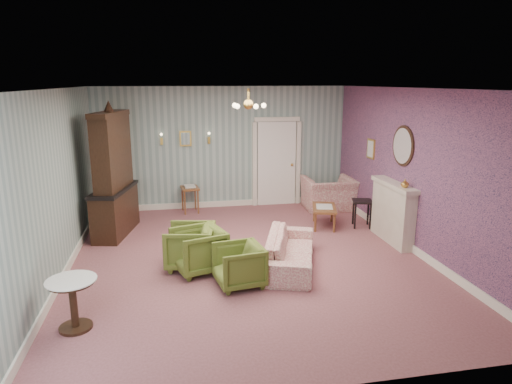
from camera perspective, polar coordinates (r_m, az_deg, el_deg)
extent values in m
plane|color=#92545A|center=(7.97, -0.88, -8.45)|extent=(7.00, 7.00, 0.00)
plane|color=white|center=(7.38, -0.97, 12.89)|extent=(7.00, 7.00, 0.00)
plane|color=gray|center=(10.95, -4.10, 5.54)|extent=(6.00, 0.00, 6.00)
plane|color=gray|center=(4.27, 7.28, -7.86)|extent=(6.00, 0.00, 6.00)
plane|color=gray|center=(7.63, -23.70, 0.77)|extent=(0.00, 7.00, 7.00)
plane|color=gray|center=(8.57, 19.27, 2.49)|extent=(0.00, 7.00, 7.00)
plane|color=#B95C7F|center=(8.56, 19.18, 2.48)|extent=(0.00, 7.00, 7.00)
imported|color=#5A6A25|center=(6.90, -2.17, -8.96)|extent=(0.74, 0.77, 0.70)
imported|color=#5A6A25|center=(7.42, -7.25, -7.02)|extent=(0.91, 0.94, 0.79)
imported|color=#5A6A25|center=(7.61, -8.30, -6.52)|extent=(0.85, 0.89, 0.79)
imported|color=#A4424F|center=(7.59, 4.35, -6.66)|extent=(1.12, 1.97, 0.74)
imported|color=#A4424F|center=(10.98, 9.20, 0.46)|extent=(1.20, 0.79, 1.03)
imported|color=gold|center=(8.53, 18.22, 1.04)|extent=(0.15, 0.15, 0.15)
cube|color=maroon|center=(10.84, 9.21, 0.08)|extent=(0.41, 0.28, 0.39)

